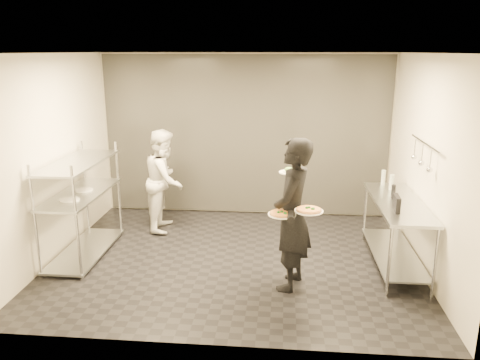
# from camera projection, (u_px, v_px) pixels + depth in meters

# --- Properties ---
(room_shell) EXTENTS (5.00, 4.00, 2.80)m
(room_shell) POSITION_uv_depth(u_px,v_px,m) (241.00, 145.00, 7.33)
(room_shell) COLOR black
(room_shell) RESTS_ON ground
(pass_rack) EXTENTS (0.60, 1.60, 1.50)m
(pass_rack) POSITION_uv_depth(u_px,v_px,m) (81.00, 203.00, 6.55)
(pass_rack) COLOR #B1B3B8
(pass_rack) RESTS_ON ground
(prep_counter) EXTENTS (0.60, 1.80, 0.92)m
(prep_counter) POSITION_uv_depth(u_px,v_px,m) (396.00, 222.00, 6.21)
(prep_counter) COLOR #B1B3B8
(prep_counter) RESTS_ON ground
(utensil_rail) EXTENTS (0.07, 1.20, 0.31)m
(utensil_rail) POSITION_uv_depth(u_px,v_px,m) (423.00, 155.00, 5.95)
(utensil_rail) COLOR #B1B3B8
(utensil_rail) RESTS_ON room_shell
(waiter) EXTENTS (0.61, 0.78, 1.87)m
(waiter) POSITION_uv_depth(u_px,v_px,m) (292.00, 215.00, 5.58)
(waiter) COLOR black
(waiter) RESTS_ON ground
(chef) EXTENTS (0.64, 0.81, 1.64)m
(chef) POSITION_uv_depth(u_px,v_px,m) (165.00, 180.00, 7.52)
(chef) COLOR silver
(chef) RESTS_ON ground
(pizza_plate_near) EXTENTS (0.33, 0.33, 0.05)m
(pizza_plate_near) POSITION_uv_depth(u_px,v_px,m) (282.00, 214.00, 5.42)
(pizza_plate_near) COLOR white
(pizza_plate_near) RESTS_ON waiter
(pizza_plate_far) EXTENTS (0.33, 0.33, 0.05)m
(pizza_plate_far) POSITION_uv_depth(u_px,v_px,m) (309.00, 210.00, 5.29)
(pizza_plate_far) COLOR white
(pizza_plate_far) RESTS_ON waiter
(salad_plate) EXTENTS (0.25, 0.25, 0.07)m
(salad_plate) POSITION_uv_depth(u_px,v_px,m) (289.00, 171.00, 5.75)
(salad_plate) COLOR white
(salad_plate) RESTS_ON waiter
(pos_monitor) EXTENTS (0.07, 0.27, 0.19)m
(pos_monitor) POSITION_uv_depth(u_px,v_px,m) (397.00, 203.00, 5.74)
(pos_monitor) COLOR black
(pos_monitor) RESTS_ON prep_counter
(bottle_green) EXTENTS (0.06, 0.06, 0.22)m
(bottle_green) POSITION_uv_depth(u_px,v_px,m) (383.00, 177.00, 6.88)
(bottle_green) COLOR gray
(bottle_green) RESTS_ON prep_counter
(bottle_clear) EXTENTS (0.07, 0.07, 0.22)m
(bottle_clear) POSITION_uv_depth(u_px,v_px,m) (392.00, 182.00, 6.61)
(bottle_clear) COLOR gray
(bottle_clear) RESTS_ON prep_counter
(bottle_dark) EXTENTS (0.05, 0.05, 0.19)m
(bottle_dark) POSITION_uv_depth(u_px,v_px,m) (393.00, 192.00, 6.23)
(bottle_dark) COLOR black
(bottle_dark) RESTS_ON prep_counter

